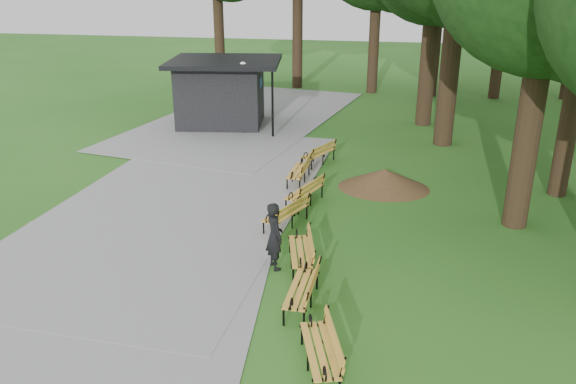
% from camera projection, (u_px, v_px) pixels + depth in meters
% --- Properties ---
extents(ground, '(100.00, 100.00, 0.00)m').
position_uv_depth(ground, '(281.00, 246.00, 15.84)').
color(ground, '#26631C').
rests_on(ground, ground).
extents(path, '(12.00, 38.00, 0.06)m').
position_uv_depth(path, '(183.00, 195.00, 19.31)').
color(path, gray).
rests_on(path, ground).
extents(person, '(0.71, 0.77, 1.77)m').
position_uv_depth(person, '(274.00, 236.00, 14.37)').
color(person, black).
rests_on(person, ground).
extents(kiosk, '(5.71, 5.15, 3.19)m').
position_uv_depth(kiosk, '(221.00, 92.00, 27.76)').
color(kiosk, black).
rests_on(kiosk, ground).
extents(lamp_post, '(0.32, 0.32, 3.27)m').
position_uv_depth(lamp_post, '(243.00, 83.00, 26.00)').
color(lamp_post, black).
rests_on(lamp_post, ground).
extents(dirt_mound, '(2.64, 2.64, 0.69)m').
position_uv_depth(dirt_mound, '(384.00, 179.00, 19.93)').
color(dirt_mound, '#47301C').
rests_on(dirt_mound, ground).
extents(bench_0, '(1.19, 2.00, 0.88)m').
position_uv_depth(bench_0, '(320.00, 350.00, 10.77)').
color(bench_0, gold).
rests_on(bench_0, ground).
extents(bench_1, '(0.67, 1.91, 0.88)m').
position_uv_depth(bench_1, '(301.00, 289.00, 12.83)').
color(bench_1, gold).
rests_on(bench_1, ground).
extents(bench_2, '(1.08, 2.00, 0.88)m').
position_uv_depth(bench_2, '(300.00, 251.00, 14.55)').
color(bench_2, gold).
rests_on(bench_2, ground).
extents(bench_3, '(1.30, 2.00, 0.88)m').
position_uv_depth(bench_3, '(286.00, 213.00, 16.87)').
color(bench_3, gold).
rests_on(bench_3, ground).
extents(bench_4, '(1.20, 2.00, 0.88)m').
position_uv_depth(bench_4, '(305.00, 192.00, 18.49)').
color(bench_4, gold).
rests_on(bench_4, ground).
extents(bench_5, '(0.69, 1.92, 0.88)m').
position_uv_depth(bench_5, '(298.00, 171.00, 20.40)').
color(bench_5, gold).
rests_on(bench_5, ground).
extents(bench_6, '(1.34, 2.00, 0.88)m').
position_uv_depth(bench_6, '(318.00, 153.00, 22.37)').
color(bench_6, gold).
rests_on(bench_6, ground).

